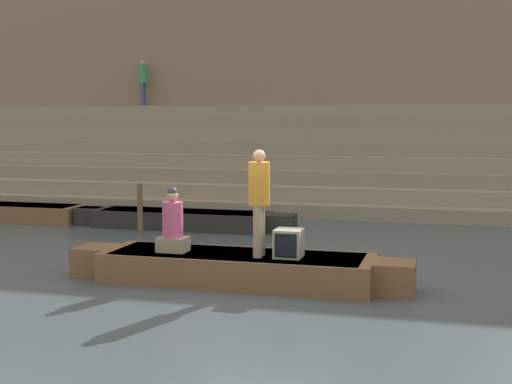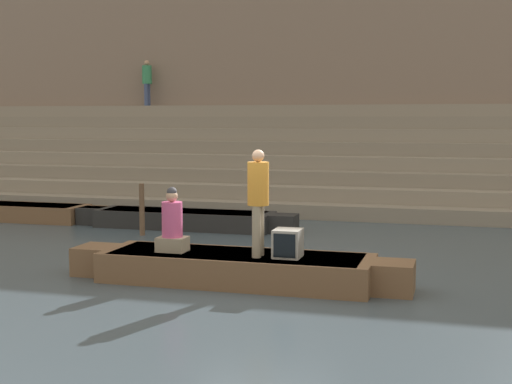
% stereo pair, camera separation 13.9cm
% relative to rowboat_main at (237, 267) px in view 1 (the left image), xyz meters
% --- Properties ---
extents(ground_plane, '(120.00, 120.00, 0.00)m').
position_rel_rowboat_main_xyz_m(ground_plane, '(0.32, 0.22, -0.26)').
color(ground_plane, '#3D4C56').
extents(ghat_steps, '(36.00, 5.79, 3.15)m').
position_rel_rowboat_main_xyz_m(ghat_steps, '(0.32, 11.20, 0.86)').
color(ghat_steps, gray).
rests_on(ghat_steps, ground).
extents(back_wall, '(34.20, 1.28, 9.36)m').
position_rel_rowboat_main_xyz_m(back_wall, '(0.32, 13.85, 4.39)').
color(back_wall, '#7F6B5B').
rests_on(back_wall, ground).
extents(rowboat_main, '(5.77, 1.47, 0.49)m').
position_rel_rowboat_main_xyz_m(rowboat_main, '(0.00, 0.00, 0.00)').
color(rowboat_main, brown).
rests_on(rowboat_main, ground).
extents(person_standing, '(0.35, 0.35, 1.72)m').
position_rel_rowboat_main_xyz_m(person_standing, '(0.42, -0.14, 1.22)').
color(person_standing, gray).
rests_on(person_standing, rowboat_main).
extents(person_rowing, '(0.48, 0.38, 1.09)m').
position_rel_rowboat_main_xyz_m(person_rowing, '(-1.08, -0.10, 0.66)').
color(person_rowing, gray).
rests_on(person_rowing, rowboat_main).
extents(tv_set, '(0.43, 0.46, 0.46)m').
position_rel_rowboat_main_xyz_m(tv_set, '(0.89, -0.08, 0.46)').
color(tv_set, '#9E998E').
rests_on(tv_set, rowboat_main).
extents(moored_boat_shore, '(5.69, 1.11, 0.43)m').
position_rel_rowboat_main_xyz_m(moored_boat_shore, '(-3.00, 5.24, -0.03)').
color(moored_boat_shore, black).
rests_on(moored_boat_shore, ground).
extents(moored_boat_distant, '(6.00, 1.11, 0.43)m').
position_rel_rowboat_main_xyz_m(moored_boat_distant, '(-8.22, 5.33, -0.03)').
color(moored_boat_distant, brown).
rests_on(moored_boat_distant, ground).
extents(mooring_post, '(0.12, 0.12, 1.21)m').
position_rel_rowboat_main_xyz_m(mooring_post, '(-3.54, 3.96, 0.34)').
color(mooring_post, brown).
rests_on(mooring_post, ground).
extents(person_on_steps, '(0.34, 0.34, 1.63)m').
position_rel_rowboat_main_xyz_m(person_on_steps, '(-7.44, 12.89, 3.83)').
color(person_on_steps, '#3D4C75').
rests_on(person_on_steps, ghat_steps).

